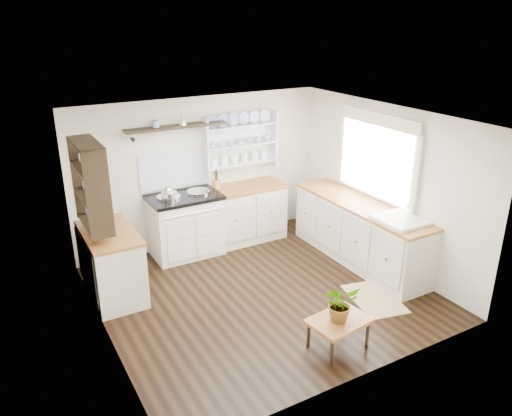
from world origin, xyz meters
name	(u,v)px	position (x,y,z in m)	size (l,w,h in m)	color
floor	(262,292)	(0.00, 0.00, 0.00)	(4.00, 3.80, 0.01)	black
wall_back	(201,172)	(0.00, 1.90, 1.15)	(4.00, 0.02, 2.30)	silver
wall_right	(384,186)	(2.00, 0.00, 1.15)	(0.02, 3.80, 2.30)	silver
wall_left	(98,246)	(-2.00, 0.00, 1.15)	(0.02, 3.80, 2.30)	silver
ceiling	(263,119)	(0.00, 0.00, 2.30)	(4.00, 3.80, 0.01)	white
window	(377,155)	(1.95, 0.15, 1.56)	(0.08, 1.55, 1.22)	white
aga_cooker	(185,224)	(-0.42, 1.57, 0.48)	(1.05, 0.73, 0.97)	white
back_cabinets	(244,212)	(0.60, 1.60, 0.46)	(1.27, 0.63, 0.90)	beige
right_cabinets	(360,232)	(1.70, 0.10, 0.46)	(0.62, 2.43, 0.90)	beige
belfast_sink	(399,228)	(1.70, -0.65, 0.80)	(0.55, 0.60, 0.45)	white
left_cabinets	(112,263)	(-1.70, 0.90, 0.46)	(0.62, 1.13, 0.90)	beige
plate_rack	(239,142)	(0.65, 1.86, 1.56)	(1.20, 0.22, 0.90)	white
high_shelf	(176,127)	(-0.40, 1.78, 1.91)	(1.50, 0.29, 0.16)	black
left_shelving	(90,184)	(-1.84, 0.90, 1.55)	(0.28, 0.80, 1.05)	black
kettle	(168,194)	(-0.70, 1.45, 1.04)	(0.18, 0.18, 0.23)	silver
utensil_crock	(216,185)	(0.16, 1.68, 0.98)	(0.12, 0.12, 0.14)	#AC7D3F
center_table	(339,323)	(0.15, -1.40, 0.30)	(0.70, 0.54, 0.35)	brown
potted_plant	(340,303)	(0.15, -1.40, 0.55)	(0.37, 0.32, 0.41)	#3F7233
floor_rug	(374,299)	(1.16, -0.86, 0.01)	(0.55, 0.85, 0.02)	#866E4E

